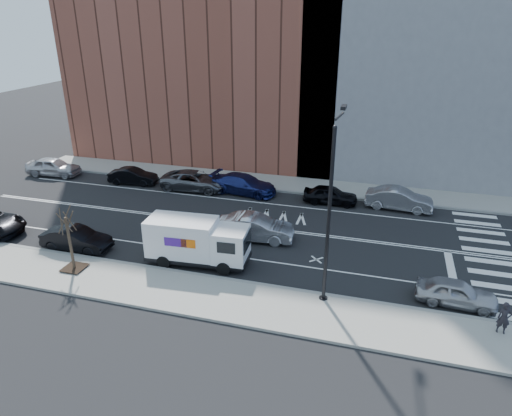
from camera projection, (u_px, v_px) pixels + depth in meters
The scene contains 22 objects.
ground at pixel (238, 225), 31.57m from camera, with size 120.00×120.00×0.00m, color black.
sidewalk_near at pixel (185, 293), 23.76m from camera, with size 44.00×3.60×0.15m, color gray.
sidewalk_far at pixel (270, 182), 39.31m from camera, with size 44.00×3.60×0.15m, color gray.
curb_near at pixel (199, 275), 25.35m from camera, with size 44.00×0.25×0.17m, color gray.
curb_far at pixel (264, 189), 37.72m from camera, with size 44.00×0.25×0.17m, color gray.
crosswalk at pixel (490, 256), 27.49m from camera, with size 3.00×14.00×0.01m, color white, non-canonical shape.
road_markings at pixel (238, 225), 31.56m from camera, with size 40.00×8.60×0.01m, color white, non-canonical shape.
bldg_brick at pixel (207, 42), 43.05m from camera, with size 26.00×10.00×22.00m, color brown.
bldg_concrete at pixel (435, 20), 37.18m from camera, with size 20.00×10.00×26.00m, color slate.
streetlight at pixel (331, 205), 21.68m from camera, with size 0.44×4.02×9.34m.
street_tree at pixel (71, 248), 25.36m from camera, with size 1.20×1.20×3.75m.
fedex_van at pixel (197, 241), 26.22m from camera, with size 6.08×2.45×2.72m.
far_parked_a at pixel (53, 167), 40.90m from camera, with size 1.93×4.80×1.64m, color #AFAFB4.
far_parked_b at pixel (133, 176), 38.94m from camera, with size 1.44×4.12×1.36m, color black.
far_parked_c at pixel (195, 181), 37.65m from camera, with size 2.57×5.57×1.55m, color #575960.
far_parked_d at pixel (244, 184), 36.83m from camera, with size 2.19×5.39×1.56m, color navy.
far_parked_e at pixel (330, 195), 34.89m from camera, with size 1.65×4.10×1.40m, color black.
far_parked_f at pixel (399, 199), 33.84m from camera, with size 1.69×4.85×1.60m, color #9B9B9F.
driving_sedan at pixel (255, 228), 29.26m from camera, with size 1.74×5.00×1.65m, color #B5B6BA.
near_parked_rear_a at pixel (76, 239), 28.05m from camera, with size 1.51×4.33×1.43m, color black.
near_parked_front at pixel (456, 293), 22.73m from camera, with size 1.57×3.91×1.33m, color #B3B3B8.
pedestrian at pixel (504, 318), 20.41m from camera, with size 0.57×0.37×1.55m, color black.
Camera 1 is at (9.11, -27.09, 13.50)m, focal length 32.00 mm.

